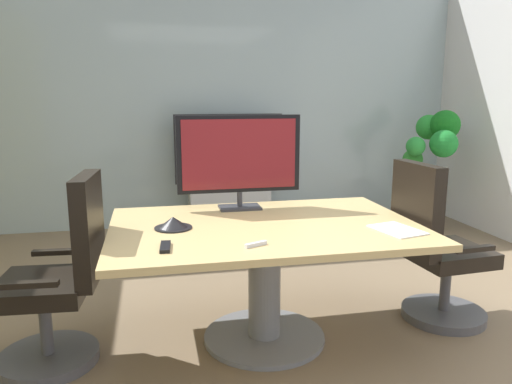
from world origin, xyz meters
TOP-DOWN VIEW (x-y plane):
  - ground_plane at (0.00, 0.00)m, footprint 7.10×7.10m
  - wall_back_glass_partition at (0.00, 3.05)m, footprint 6.04×0.10m
  - conference_table at (-0.01, 0.10)m, footprint 1.83×1.24m
  - office_chair_left at (-1.19, 0.09)m, footprint 0.61×0.59m
  - office_chair_right at (1.18, 0.13)m, footprint 0.61×0.59m
  - tv_monitor at (-0.08, 0.55)m, footprint 0.84×0.18m
  - wall_display_unit at (0.18, 2.69)m, footprint 1.20×0.36m
  - potted_plant at (2.39, 2.19)m, footprint 0.66×0.65m
  - conference_phone at (-0.55, 0.13)m, footprint 0.22×0.22m
  - remote_control at (-0.61, -0.25)m, footprint 0.06×0.17m
  - whiteboard_marker at (-0.15, -0.31)m, footprint 0.13×0.07m
  - paper_notepad at (0.71, -0.19)m, footprint 0.27×0.34m

SIDE VIEW (x-z plane):
  - ground_plane at x=0.00m, z-range 0.00..0.00m
  - wall_display_unit at x=0.18m, z-range -0.21..1.10m
  - office_chair_left at x=-1.19m, z-range -0.09..1.00m
  - office_chair_right at x=1.18m, z-range -0.09..1.00m
  - conference_table at x=-0.01m, z-range 0.19..0.94m
  - paper_notepad at x=0.71m, z-range 0.75..0.76m
  - remote_control at x=-0.61m, z-range 0.75..0.77m
  - whiteboard_marker at x=-0.15m, z-range 0.75..0.77m
  - conference_phone at x=-0.55m, z-range 0.74..0.81m
  - potted_plant at x=2.39m, z-range 0.16..1.52m
  - tv_monitor at x=-0.08m, z-range 0.79..1.43m
  - wall_back_glass_partition at x=0.00m, z-range 0.00..2.98m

